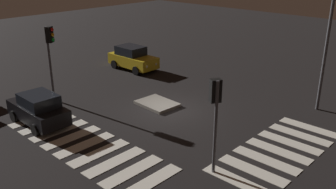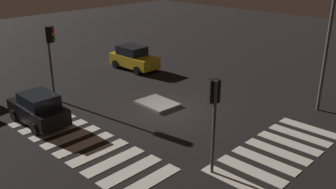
# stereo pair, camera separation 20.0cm
# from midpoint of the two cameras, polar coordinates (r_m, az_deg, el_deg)

# --- Properties ---
(ground_plane) EXTENTS (80.00, 80.00, 0.00)m
(ground_plane) POSITION_cam_midpoint_polar(r_m,az_deg,el_deg) (22.22, -0.26, -2.41)
(ground_plane) COLOR black
(traffic_island) EXTENTS (2.51, 1.94, 0.18)m
(traffic_island) POSITION_cam_midpoint_polar(r_m,az_deg,el_deg) (22.94, -1.92, -1.41)
(traffic_island) COLOR gray
(traffic_island) RESTS_ON ground
(car_yellow) EXTENTS (4.27, 2.03, 1.85)m
(car_yellow) POSITION_cam_midpoint_polar(r_m,az_deg,el_deg) (30.11, -5.64, 5.57)
(car_yellow) COLOR gold
(car_yellow) RESTS_ON ground
(car_black) EXTENTS (4.10, 1.98, 1.77)m
(car_black) POSITION_cam_midpoint_polar(r_m,az_deg,el_deg) (21.35, -19.51, -2.15)
(car_black) COLOR black
(car_black) RESTS_ON ground
(traffic_light_east) EXTENTS (0.53, 0.54, 4.13)m
(traffic_light_east) POSITION_cam_midpoint_polar(r_m,az_deg,el_deg) (15.04, 6.86, -1.31)
(traffic_light_east) COLOR #47474C
(traffic_light_east) RESTS_ON ground
(traffic_light_south) EXTENTS (0.53, 0.54, 4.71)m
(traffic_light_south) POSITION_cam_midpoint_polar(r_m,az_deg,el_deg) (23.74, -17.87, 7.16)
(traffic_light_south) COLOR #47474C
(traffic_light_south) RESTS_ON ground
(street_lamp) EXTENTS (0.56, 0.56, 8.27)m
(street_lamp) POSITION_cam_midpoint_polar(r_m,az_deg,el_deg) (22.62, 23.50, 11.05)
(street_lamp) COLOR #47474C
(street_lamp) RESTS_ON ground
(crosswalk_near) EXTENTS (9.90, 3.20, 0.02)m
(crosswalk_near) POSITION_cam_midpoint_polar(r_m,az_deg,el_deg) (18.79, -12.93, -7.52)
(crosswalk_near) COLOR silver
(crosswalk_near) RESTS_ON ground
(crosswalk_side) EXTENTS (3.20, 7.60, 0.02)m
(crosswalk_side) POSITION_cam_midpoint_polar(r_m,az_deg,el_deg) (18.52, 16.27, -8.29)
(crosswalk_side) COLOR silver
(crosswalk_side) RESTS_ON ground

